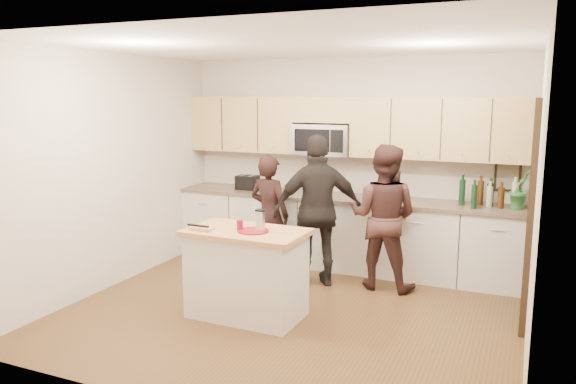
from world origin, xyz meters
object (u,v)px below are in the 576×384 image
at_px(island, 247,273).
at_px(woman_left, 269,214).
at_px(toaster, 248,182).
at_px(woman_center, 383,217).
at_px(woman_right, 318,211).

distance_m(island, woman_left, 1.49).
relative_size(island, toaster, 4.32).
relative_size(island, woman_center, 0.72).
distance_m(toaster, woman_right, 1.53).
bearing_deg(woman_right, woman_left, -47.10).
distance_m(woman_left, woman_right, 0.78).
bearing_deg(woman_right, toaster, -60.43).
xyz_separation_m(woman_center, woman_right, (-0.72, -0.22, 0.05)).
distance_m(toaster, woman_center, 2.12).
bearing_deg(island, woman_center, 54.84).
bearing_deg(island, woman_right, 76.16).
xyz_separation_m(woman_left, woman_center, (1.45, 0.00, 0.09)).
xyz_separation_m(island, toaster, (-1.00, 1.95, 0.58)).
relative_size(woman_left, woman_right, 0.84).
xyz_separation_m(woman_left, woman_right, (0.73, -0.22, 0.15)).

